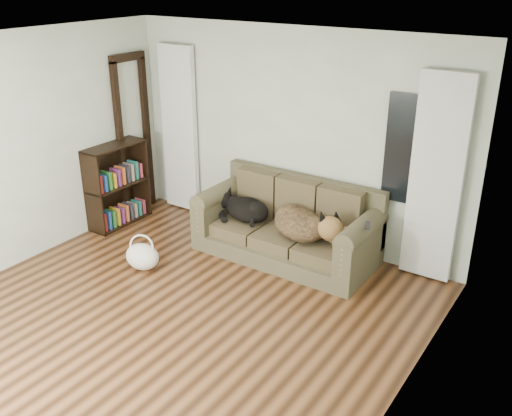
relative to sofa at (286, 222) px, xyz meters
The scene contains 14 objects.
floor 2.04m from the sofa, 97.46° to the right, with size 5.00×5.00×0.00m, color black.
ceiling 2.93m from the sofa, 97.46° to the right, with size 5.00×5.00×0.00m, color white.
wall_back 1.03m from the sofa, 116.22° to the left, with size 4.50×0.04×2.60m, color silver.
wall_right 2.93m from the sofa, 44.76° to the right, with size 0.04×5.00×2.60m, color silver.
curtain_left 2.13m from the sofa, 167.20° to the left, with size 0.55×0.08×2.25m, color silver.
curtain_right 1.75m from the sofa, 16.10° to the left, with size 0.55×0.08×2.25m, color silver.
window_pane 1.60m from the sofa, 22.56° to the left, with size 0.50×0.03×1.20m, color black.
door_casing 2.53m from the sofa, behind, with size 0.07×0.60×2.10m, color black.
sofa is the anchor object (origin of this frame).
dog_black_lab 0.58m from the sofa, behind, with size 0.63×0.44×0.27m, color black.
dog_shepherd 0.28m from the sofa, 13.85° to the right, with size 0.78×0.55×0.34m, color black.
tv_remote 1.11m from the sofa, ahead, with size 0.05×0.19×0.02m, color black.
tote_bag 1.70m from the sofa, 135.89° to the right, with size 0.41×0.32×0.30m, color silver.
bookshelf 2.38m from the sofa, behind, with size 0.33×0.87×1.09m, color black.
Camera 1 is at (3.32, -3.26, 3.23)m, focal length 40.00 mm.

